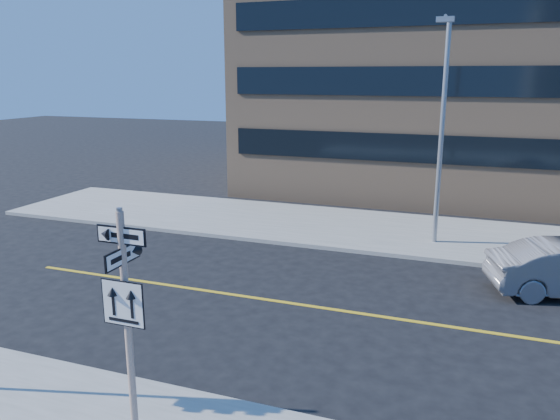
% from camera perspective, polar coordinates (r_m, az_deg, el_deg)
% --- Properties ---
extents(ground, '(120.00, 120.00, 0.00)m').
position_cam_1_polar(ground, '(12.59, -8.10, -16.08)').
color(ground, black).
rests_on(ground, ground).
extents(sign_pole, '(0.92, 0.92, 4.06)m').
position_cam_1_polar(sign_pole, '(9.61, -15.77, -10.13)').
color(sign_pole, silver).
rests_on(sign_pole, near_sidewalk).
extents(streetlight_a, '(0.55, 2.25, 8.00)m').
position_cam_1_polar(streetlight_a, '(20.40, 16.59, 9.10)').
color(streetlight_a, gray).
rests_on(streetlight_a, far_sidewalk).
extents(building_brick, '(18.00, 18.00, 18.00)m').
position_cam_1_polar(building_brick, '(34.81, 15.36, 17.95)').
color(building_brick, tan).
rests_on(building_brick, ground).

